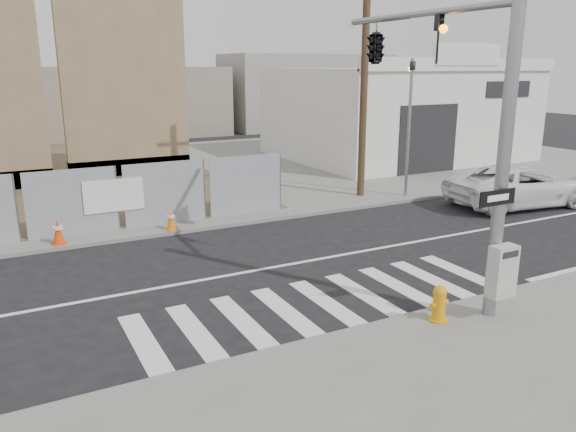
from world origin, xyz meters
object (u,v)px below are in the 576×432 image
signal_pole (413,77)px  auto_shop (396,113)px  suv (520,185)px  traffic_cone_d (171,220)px  traffic_cone_c (58,232)px  fire_hydrant (439,303)px

signal_pole → auto_shop: bearing=52.5°
suv → traffic_cone_d: 12.71m
traffic_cone_d → traffic_cone_c: bearing=178.6°
auto_shop → fire_hydrant: bearing=-125.8°
traffic_cone_c → traffic_cone_d: bearing=-1.4°
signal_pole → fire_hydrant: size_ratio=9.51×
signal_pole → traffic_cone_c: 10.54m
traffic_cone_c → traffic_cone_d: traffic_cone_c is taller
signal_pole → fire_hydrant: signal_pole is taller
suv → traffic_cone_c: size_ratio=7.49×
suv → signal_pole: bearing=121.3°
signal_pole → traffic_cone_d: signal_pole is taller
auto_shop → traffic_cone_c: bearing=-155.2°
traffic_cone_c → fire_hydrant: bearing=-55.4°
fire_hydrant → signal_pole: bearing=46.7°
fire_hydrant → traffic_cone_d: (-2.86, 8.77, -0.04)m
fire_hydrant → traffic_cone_c: size_ratio=1.00×
signal_pole → fire_hydrant: (-1.12, -2.50, -4.30)m
traffic_cone_c → signal_pole: bearing=-41.3°
signal_pole → traffic_cone_d: 8.60m
auto_shop → traffic_cone_d: bearing=-150.5°
suv → traffic_cone_c: bearing=88.0°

